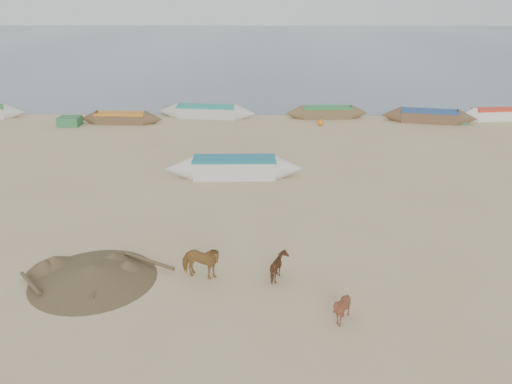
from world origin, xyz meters
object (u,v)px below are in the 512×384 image
calf_front (341,309)px  near_canoe (234,167)px  calf_right (280,267)px  cow_adult (200,262)px

calf_front → near_canoe: (-3.52, 11.45, 0.05)m
calf_front → calf_right: calf_front is taller
cow_adult → calf_right: 2.43m
calf_right → near_canoe: near_canoe is taller
calf_front → calf_right: size_ratio=1.09×
calf_right → calf_front: bearing=-153.0°
cow_adult → calf_front: size_ratio=1.48×
cow_adult → calf_right: bearing=-76.3°
cow_adult → calf_front: (4.00, -2.20, -0.11)m
calf_front → near_canoe: bearing=179.8°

